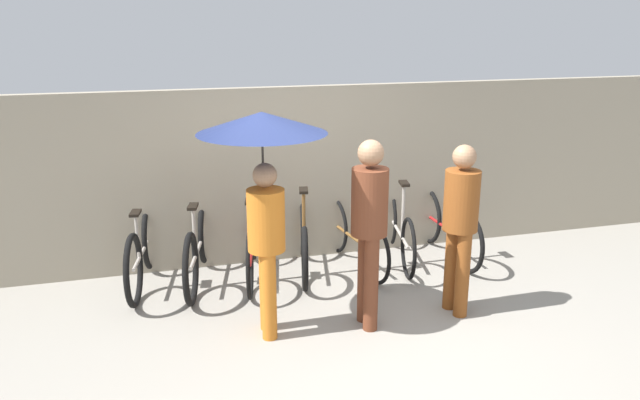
{
  "coord_description": "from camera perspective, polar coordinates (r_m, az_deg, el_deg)",
  "views": [
    {
      "loc": [
        -1.54,
        -4.49,
        2.7
      ],
      "look_at": [
        0.0,
        1.04,
        1.0
      ],
      "focal_mm": 35.0,
      "sensor_mm": 36.0,
      "label": 1
    }
  ],
  "objects": [
    {
      "name": "pedestrian_trailing",
      "position": [
        5.8,
        12.71,
        -1.57
      ],
      "size": [
        0.32,
        0.32,
        1.61
      ],
      "rotation": [
        0.0,
        0.0,
        0.12
      ],
      "color": "brown",
      "rests_on": "ground"
    },
    {
      "name": "pedestrian_leading",
      "position": [
        5.2,
        -5.21,
        3.92
      ],
      "size": [
        1.09,
        1.09,
        1.94
      ],
      "rotation": [
        0.0,
        0.0,
        -0.08
      ],
      "color": "#C66B1E",
      "rests_on": "ground"
    },
    {
      "name": "parked_bicycle_2",
      "position": [
        6.7,
        -6.22,
        -4.01
      ],
      "size": [
        0.53,
        1.7,
        1.03
      ],
      "rotation": [
        0.0,
        0.0,
        1.36
      ],
      "color": "black",
      "rests_on": "ground"
    },
    {
      "name": "parked_bicycle_1",
      "position": [
        6.66,
        -11.07,
        -4.27
      ],
      "size": [
        0.56,
        1.77,
        1.03
      ],
      "rotation": [
        0.0,
        0.0,
        1.35
      ],
      "color": "black",
      "rests_on": "ground"
    },
    {
      "name": "parked_bicycle_6",
      "position": [
        7.35,
        11.44,
        -2.35
      ],
      "size": [
        0.44,
        1.66,
        1.07
      ],
      "rotation": [
        0.0,
        0.0,
        1.58
      ],
      "color": "black",
      "rests_on": "ground"
    },
    {
      "name": "parked_bicycle_0",
      "position": [
        6.69,
        -15.95,
        -4.49
      ],
      "size": [
        0.47,
        1.66,
        1.04
      ],
      "rotation": [
        0.0,
        0.0,
        1.4
      ],
      "color": "black",
      "rests_on": "ground"
    },
    {
      "name": "parked_bicycle_4",
      "position": [
        6.93,
        3.04,
        -3.26
      ],
      "size": [
        0.44,
        1.66,
        1.01
      ],
      "rotation": [
        0.0,
        0.0,
        1.7
      ],
      "color": "black",
      "rests_on": "ground"
    },
    {
      "name": "back_wall",
      "position": [
        7.02,
        -2.43,
        2.35
      ],
      "size": [
        11.39,
        0.12,
        1.97
      ],
      "color": "gray",
      "rests_on": "ground"
    },
    {
      "name": "pedestrian_center",
      "position": [
        5.41,
        4.52,
        -1.83
      ],
      "size": [
        0.32,
        0.32,
        1.71
      ],
      "rotation": [
        0.0,
        0.0,
        -0.02
      ],
      "color": "brown",
      "rests_on": "ground"
    },
    {
      "name": "parked_bicycle_3",
      "position": [
        6.8,
        -1.51,
        -3.67
      ],
      "size": [
        0.54,
        1.62,
        1.04
      ],
      "rotation": [
        0.0,
        0.0,
        1.35
      ],
      "color": "black",
      "rests_on": "ground"
    },
    {
      "name": "ground_plane",
      "position": [
        5.46,
        3.0,
        -13.16
      ],
      "size": [
        30.0,
        30.0,
        0.0
      ],
      "primitive_type": "plane",
      "color": "gray"
    },
    {
      "name": "parked_bicycle_5",
      "position": [
        7.17,
        7.21,
        -2.64
      ],
      "size": [
        0.52,
        1.7,
        1.11
      ],
      "rotation": [
        0.0,
        0.0,
        1.37
      ],
      "color": "black",
      "rests_on": "ground"
    }
  ]
}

